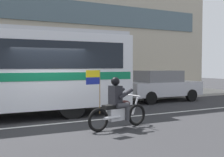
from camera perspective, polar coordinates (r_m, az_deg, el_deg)
ground_plane at (r=9.91m, az=-12.74°, el=-8.47°), size 60.00×60.00×0.00m
sidewalk_curb at (r=14.83m, az=-17.58°, el=-4.54°), size 28.00×3.80×0.15m
lane_center_stripe at (r=9.34m, az=-11.83°, el=-9.12°), size 26.60×0.14×0.01m
motorcycle_with_rider at (r=8.36m, az=1.22°, el=-5.83°), size 2.18×0.71×1.78m
parked_sedan_curbside at (r=15.07m, az=10.07°, el=-1.38°), size 4.25×1.88×1.64m
fire_hydrant at (r=15.42m, az=2.43°, el=-2.49°), size 0.22×0.30×0.75m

